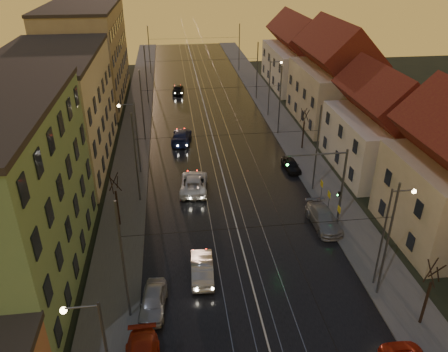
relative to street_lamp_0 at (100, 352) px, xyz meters
name	(u,v)px	position (x,y,z in m)	size (l,w,h in m)	color
road	(212,134)	(9.10, 38.00, -4.87)	(16.00, 120.00, 0.04)	black
sidewalk_left	(135,138)	(-0.90, 38.00, -4.81)	(4.00, 120.00, 0.15)	#4C4C4C
sidewalk_right	(286,130)	(19.10, 38.00, -4.81)	(4.00, 120.00, 0.15)	#4C4C4C
tram_rail_0	(195,135)	(6.90, 38.00, -4.83)	(0.06, 120.00, 0.03)	gray
tram_rail_1	(206,134)	(8.33, 38.00, -4.83)	(0.06, 120.00, 0.03)	gray
tram_rail_2	(218,134)	(9.87, 38.00, -4.83)	(0.06, 120.00, 0.03)	gray
tram_rail_3	(229,133)	(11.30, 38.00, -4.83)	(0.06, 120.00, 0.03)	gray
apartment_left_2	(56,112)	(-8.40, 32.00, 1.11)	(10.00, 20.00, 12.00)	beige
apartment_left_3	(88,54)	(-8.40, 56.00, 2.11)	(10.00, 24.00, 14.00)	#8F7C5C
house_right_2	(381,129)	(26.10, 26.00, -0.24)	(9.18, 12.24, 9.20)	silver
house_right_3	(334,80)	(26.10, 41.00, 0.92)	(9.18, 14.28, 11.50)	#BAAE8F
house_right_4	(297,56)	(26.10, 59.00, 0.16)	(9.18, 16.32, 10.00)	silver
catenary_pole_l_1	(123,263)	(0.50, 7.00, -0.39)	(0.16, 0.16, 9.00)	#595B60
catenary_pole_r_1	(387,242)	(17.70, 7.00, -0.39)	(0.16, 0.16, 9.00)	#595B60
catenary_pole_l_2	(136,159)	(0.50, 22.00, -0.39)	(0.16, 0.16, 9.00)	#595B60
catenary_pole_r_2	(317,150)	(17.70, 22.00, -0.39)	(0.16, 0.16, 9.00)	#595B60
catenary_pole_l_3	(142,107)	(0.50, 37.00, -0.39)	(0.16, 0.16, 9.00)	#595B60
catenary_pole_r_3	(280,101)	(17.70, 37.00, -0.39)	(0.16, 0.16, 9.00)	#595B60
catenary_pole_l_4	(146,75)	(0.50, 52.00, -0.39)	(0.16, 0.16, 9.00)	#595B60
catenary_pole_r_4	(257,71)	(17.70, 52.00, -0.39)	(0.16, 0.16, 9.00)	#595B60
catenary_pole_l_5	(149,50)	(0.50, 70.00, -0.39)	(0.16, 0.16, 9.00)	#595B60
catenary_pole_r_5	(239,48)	(17.70, 70.00, -0.39)	(0.16, 0.16, 9.00)	#595B60
street_lamp_0	(100,352)	(0.00, 0.00, 0.00)	(1.75, 0.32, 8.00)	#595B60
street_lamp_1	(389,228)	(18.21, 8.00, 0.00)	(1.75, 0.32, 8.00)	#595B60
street_lamp_2	(134,131)	(0.00, 28.00, 0.00)	(1.75, 0.32, 8.00)	#595B60
street_lamp_3	(272,83)	(18.21, 44.00, 0.00)	(1.75, 0.32, 8.00)	#595B60
traffic_light_mast	(332,178)	(17.10, 16.00, -0.29)	(5.30, 0.32, 7.20)	#595B60
bare_tree_0	(117,201)	(-1.09, 18.00, -2.40)	(1.09, 1.09, 5.11)	black
bare_tree_1	(428,295)	(19.31, 4.00, -2.40)	(1.09, 1.09, 5.11)	black
bare_tree_2	(304,130)	(19.51, 32.00, -2.40)	(1.09, 1.09, 5.11)	black
driving_car_1	(202,268)	(5.58, 10.44, -4.13)	(1.59, 4.57, 1.50)	#9C9DA1
driving_car_2	(194,183)	(5.83, 23.58, -4.10)	(2.62, 5.69, 1.58)	silver
driving_car_3	(181,136)	(5.05, 35.98, -4.10)	(2.21, 5.44, 1.58)	navy
driving_car_4	(178,89)	(5.28, 56.68, -4.14)	(1.75, 4.35, 1.48)	black
parked_left_3	(153,301)	(2.04, 7.53, -4.18)	(1.66, 4.13, 1.41)	#A8A9AE
parked_right_1	(324,219)	(16.70, 15.71, -4.14)	(2.08, 5.13, 1.49)	#929297
parked_right_2	(291,165)	(16.70, 26.68, -4.27)	(1.45, 3.60, 1.23)	black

